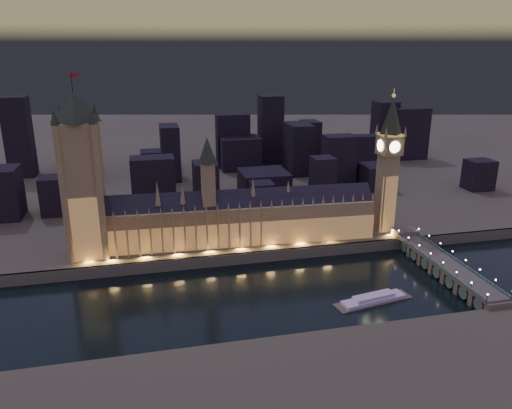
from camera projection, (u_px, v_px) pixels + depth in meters
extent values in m
plane|color=black|center=(268.00, 290.00, 311.02)|extent=(2000.00, 2000.00, 0.00)
cube|color=#4A4032|center=(188.00, 136.00, 791.61)|extent=(2000.00, 960.00, 8.00)
cube|color=#4E5541|center=(253.00, 257.00, 347.77)|extent=(2000.00, 2.50, 8.00)
cube|color=olive|center=(237.00, 224.00, 360.05)|extent=(200.69, 28.78, 28.00)
cube|color=#BF8748|center=(240.00, 235.00, 352.10)|extent=(200.00, 0.50, 18.00)
cube|color=black|center=(237.00, 201.00, 354.76)|extent=(200.52, 25.05, 16.26)
cube|color=olive|center=(208.00, 186.00, 346.49)|extent=(9.00, 9.00, 32.00)
cone|color=#273021|center=(207.00, 150.00, 338.72)|extent=(13.00, 13.00, 18.00)
cube|color=olive|center=(91.00, 241.00, 329.05)|extent=(1.20, 1.20, 28.00)
cone|color=olive|center=(89.00, 216.00, 324.32)|extent=(2.00, 2.00, 6.00)
cube|color=olive|center=(103.00, 240.00, 330.68)|extent=(1.20, 1.20, 28.00)
cone|color=olive|center=(101.00, 216.00, 325.95)|extent=(2.00, 2.00, 6.00)
cube|color=olive|center=(115.00, 239.00, 332.31)|extent=(1.20, 1.20, 28.00)
cone|color=olive|center=(113.00, 215.00, 327.58)|extent=(2.00, 2.00, 6.00)
cube|color=olive|center=(127.00, 238.00, 333.94)|extent=(1.20, 1.20, 28.00)
cone|color=olive|center=(125.00, 214.00, 329.21)|extent=(2.00, 2.00, 6.00)
cube|color=olive|center=(139.00, 237.00, 335.57)|extent=(1.20, 1.20, 28.00)
cone|color=olive|center=(137.00, 213.00, 330.84)|extent=(2.00, 2.00, 6.00)
cube|color=olive|center=(151.00, 236.00, 337.19)|extent=(1.20, 1.20, 28.00)
cone|color=olive|center=(149.00, 212.00, 332.47)|extent=(2.00, 2.00, 6.00)
cube|color=olive|center=(162.00, 235.00, 338.82)|extent=(1.20, 1.20, 28.00)
cone|color=olive|center=(161.00, 211.00, 334.10)|extent=(2.00, 2.00, 6.00)
cube|color=olive|center=(174.00, 234.00, 340.45)|extent=(1.20, 1.20, 28.00)
cone|color=olive|center=(172.00, 210.00, 335.72)|extent=(2.00, 2.00, 6.00)
cube|color=olive|center=(185.00, 233.00, 342.08)|extent=(1.20, 1.20, 28.00)
cone|color=olive|center=(184.00, 210.00, 337.35)|extent=(2.00, 2.00, 6.00)
cube|color=olive|center=(196.00, 232.00, 343.71)|extent=(1.20, 1.20, 28.00)
cone|color=olive|center=(195.00, 209.00, 338.98)|extent=(2.00, 2.00, 6.00)
cube|color=olive|center=(207.00, 232.00, 345.34)|extent=(1.20, 1.20, 28.00)
cone|color=olive|center=(206.00, 208.00, 340.61)|extent=(2.00, 2.00, 6.00)
cube|color=olive|center=(218.00, 231.00, 346.97)|extent=(1.20, 1.20, 28.00)
cone|color=olive|center=(217.00, 207.00, 342.24)|extent=(2.00, 2.00, 6.00)
cube|color=olive|center=(229.00, 230.00, 348.60)|extent=(1.20, 1.20, 28.00)
cone|color=olive|center=(228.00, 206.00, 343.87)|extent=(2.00, 2.00, 6.00)
cube|color=olive|center=(240.00, 229.00, 350.22)|extent=(1.20, 1.20, 28.00)
cone|color=olive|center=(239.00, 206.00, 345.50)|extent=(2.00, 2.00, 6.00)
cube|color=olive|center=(250.00, 228.00, 351.85)|extent=(1.20, 1.20, 28.00)
cone|color=olive|center=(250.00, 205.00, 347.13)|extent=(2.00, 2.00, 6.00)
cube|color=olive|center=(261.00, 227.00, 353.48)|extent=(1.20, 1.20, 28.00)
cone|color=olive|center=(261.00, 204.00, 348.75)|extent=(2.00, 2.00, 6.00)
cube|color=olive|center=(272.00, 226.00, 355.11)|extent=(1.20, 1.20, 28.00)
cone|color=olive|center=(272.00, 203.00, 350.38)|extent=(2.00, 2.00, 6.00)
cube|color=olive|center=(282.00, 225.00, 356.74)|extent=(1.20, 1.20, 28.00)
cone|color=olive|center=(282.00, 203.00, 352.01)|extent=(2.00, 2.00, 6.00)
cube|color=olive|center=(292.00, 225.00, 358.37)|extent=(1.20, 1.20, 28.00)
cone|color=olive|center=(293.00, 202.00, 353.64)|extent=(2.00, 2.00, 6.00)
cube|color=olive|center=(302.00, 224.00, 360.00)|extent=(1.20, 1.20, 28.00)
cone|color=olive|center=(303.00, 201.00, 355.27)|extent=(2.00, 2.00, 6.00)
cube|color=olive|center=(313.00, 223.00, 361.63)|extent=(1.20, 1.20, 28.00)
cone|color=olive|center=(313.00, 200.00, 356.90)|extent=(2.00, 2.00, 6.00)
cube|color=olive|center=(323.00, 222.00, 363.25)|extent=(1.20, 1.20, 28.00)
cone|color=olive|center=(323.00, 200.00, 358.53)|extent=(2.00, 2.00, 6.00)
cube|color=olive|center=(333.00, 221.00, 364.88)|extent=(1.20, 1.20, 28.00)
cone|color=olive|center=(333.00, 199.00, 360.16)|extent=(2.00, 2.00, 6.00)
cube|color=olive|center=(342.00, 221.00, 366.51)|extent=(1.20, 1.20, 28.00)
cone|color=olive|center=(343.00, 198.00, 361.78)|extent=(2.00, 2.00, 6.00)
cube|color=olive|center=(352.00, 220.00, 368.14)|extent=(1.20, 1.20, 28.00)
cone|color=olive|center=(353.00, 198.00, 363.41)|extent=(2.00, 2.00, 6.00)
cube|color=olive|center=(362.00, 219.00, 369.77)|extent=(1.20, 1.20, 28.00)
cone|color=olive|center=(363.00, 197.00, 365.04)|extent=(2.00, 2.00, 6.00)
cube|color=olive|center=(371.00, 218.00, 371.40)|extent=(1.20, 1.20, 28.00)
cone|color=olive|center=(373.00, 196.00, 366.67)|extent=(2.00, 2.00, 6.00)
cone|color=olive|center=(157.00, 193.00, 340.01)|extent=(4.40, 4.40, 18.00)
cone|color=olive|center=(183.00, 194.00, 344.23)|extent=(4.40, 4.40, 14.00)
cone|color=olive|center=(253.00, 188.00, 354.51)|extent=(4.40, 4.40, 16.00)
cone|color=olive|center=(288.00, 189.00, 360.63)|extent=(4.40, 4.40, 12.00)
cube|color=olive|center=(84.00, 191.00, 328.55)|extent=(22.89, 22.89, 91.04)
cube|color=#BF8748|center=(86.00, 230.00, 325.48)|extent=(22.00, 0.50, 44.00)
cone|color=#273021|center=(74.00, 107.00, 311.61)|extent=(31.68, 31.68, 18.00)
cylinder|color=black|center=(72.00, 83.00, 306.94)|extent=(0.50, 0.50, 12.00)
cube|color=red|center=(75.00, 75.00, 306.01)|extent=(4.00, 0.15, 2.50)
cylinder|color=olive|center=(64.00, 197.00, 316.03)|extent=(4.40, 4.40, 91.04)
cone|color=#273021|center=(54.00, 117.00, 300.33)|extent=(5.20, 5.20, 10.00)
cylinder|color=olive|center=(68.00, 188.00, 336.41)|extent=(4.40, 4.40, 91.04)
cone|color=#273021|center=(59.00, 112.00, 320.71)|extent=(5.20, 5.20, 10.00)
cylinder|color=olive|center=(100.00, 195.00, 320.69)|extent=(4.40, 4.40, 91.04)
cone|color=#273021|center=(92.00, 116.00, 304.99)|extent=(5.20, 5.20, 10.00)
cylinder|color=olive|center=(102.00, 186.00, 341.07)|extent=(4.40, 4.40, 91.04)
cone|color=#273021|center=(95.00, 111.00, 325.37)|extent=(5.20, 5.20, 10.00)
cube|color=olive|center=(386.00, 193.00, 379.62)|extent=(13.19, 13.19, 59.43)
cube|color=#BF8748|center=(389.00, 205.00, 376.27)|extent=(12.00, 0.50, 44.00)
cube|color=olive|center=(390.00, 145.00, 368.16)|extent=(15.00, 15.00, 14.30)
cube|color=#F2C64C|center=(391.00, 135.00, 365.76)|extent=(15.75, 15.75, 1.20)
cone|color=#273021|center=(392.00, 116.00, 361.53)|extent=(18.00, 18.00, 26.00)
sphere|color=#F2C64C|center=(394.00, 96.00, 357.02)|extent=(2.80, 2.80, 2.80)
cylinder|color=#F2C64C|center=(394.00, 92.00, 356.25)|extent=(0.40, 0.40, 5.00)
cylinder|color=#FFF2BF|center=(395.00, 147.00, 360.98)|extent=(8.40, 0.50, 8.40)
cylinder|color=#FFF2BF|center=(385.00, 143.00, 375.34)|extent=(8.40, 0.50, 8.40)
cylinder|color=#FFF2BF|center=(380.00, 145.00, 366.52)|extent=(0.50, 8.40, 8.40)
cylinder|color=#FFF2BF|center=(399.00, 145.00, 369.80)|extent=(0.50, 8.40, 8.40)
cone|color=olive|center=(386.00, 132.00, 356.16)|extent=(2.60, 2.60, 8.00)
cone|color=olive|center=(377.00, 129.00, 370.06)|extent=(2.60, 2.60, 8.00)
cone|color=olive|center=(405.00, 131.00, 359.34)|extent=(2.60, 2.60, 8.00)
cone|color=olive|center=(395.00, 128.00, 373.24)|extent=(2.60, 2.60, 8.00)
cube|color=#4E5541|center=(447.00, 264.00, 323.70)|extent=(16.93, 100.00, 1.60)
cube|color=#335754|center=(436.00, 264.00, 321.56)|extent=(0.80, 100.00, 1.60)
cube|color=#335754|center=(458.00, 261.00, 324.97)|extent=(0.80, 100.00, 1.60)
cube|color=#4E5541|center=(405.00, 235.00, 374.90)|extent=(16.93, 12.00, 9.50)
cube|color=#4E5541|center=(498.00, 310.00, 278.97)|extent=(15.24, 4.00, 9.50)
cylinder|color=black|center=(487.00, 298.00, 274.67)|extent=(0.30, 0.30, 4.40)
sphere|color=#FFD88C|center=(488.00, 294.00, 273.95)|extent=(1.00, 1.00, 1.00)
cylinder|color=black|center=(512.00, 295.00, 278.08)|extent=(0.30, 0.30, 4.40)
cube|color=#4E5541|center=(481.00, 298.00, 292.21)|extent=(15.24, 4.00, 9.50)
cylinder|color=black|center=(471.00, 286.00, 287.90)|extent=(0.30, 0.30, 4.40)
sphere|color=#FFD88C|center=(471.00, 283.00, 287.19)|extent=(1.00, 1.00, 1.00)
cylinder|color=black|center=(495.00, 283.00, 291.32)|extent=(0.30, 0.30, 4.40)
sphere|color=#FFD88C|center=(496.00, 280.00, 290.61)|extent=(1.00, 1.00, 1.00)
cube|color=#4E5541|center=(466.00, 287.00, 305.44)|extent=(15.24, 4.00, 9.50)
cylinder|color=black|center=(456.00, 276.00, 301.14)|extent=(0.30, 0.30, 4.40)
sphere|color=#FFD88C|center=(457.00, 272.00, 300.43)|extent=(1.00, 1.00, 1.00)
cylinder|color=black|center=(480.00, 273.00, 304.56)|extent=(0.30, 0.30, 4.40)
sphere|color=#FFD88C|center=(480.00, 270.00, 303.84)|extent=(1.00, 1.00, 1.00)
cube|color=#4E5541|center=(453.00, 276.00, 318.68)|extent=(15.24, 4.00, 9.50)
cylinder|color=black|center=(443.00, 266.00, 314.38)|extent=(0.30, 0.30, 4.40)
sphere|color=#FFD88C|center=(443.00, 262.00, 313.66)|extent=(1.00, 1.00, 1.00)
cylinder|color=black|center=(465.00, 263.00, 317.79)|extent=(0.30, 0.30, 4.40)
sphere|color=#FFD88C|center=(466.00, 260.00, 317.08)|extent=(1.00, 1.00, 1.00)
cube|color=#4E5541|center=(440.00, 267.00, 331.92)|extent=(15.24, 4.00, 9.50)
cylinder|color=black|center=(430.00, 257.00, 327.62)|extent=(0.30, 0.30, 4.40)
sphere|color=#FFD88C|center=(431.00, 253.00, 326.90)|extent=(1.00, 1.00, 1.00)
cylinder|color=black|center=(452.00, 254.00, 331.03)|extent=(0.30, 0.30, 4.40)
sphere|color=#FFD88C|center=(453.00, 251.00, 330.32)|extent=(1.00, 1.00, 1.00)
cube|color=#4E5541|center=(428.00, 258.00, 345.16)|extent=(15.24, 4.00, 9.50)
cylinder|color=black|center=(419.00, 248.00, 340.85)|extent=(0.30, 0.30, 4.40)
sphere|color=#FFD88C|center=(419.00, 245.00, 340.14)|extent=(1.00, 1.00, 1.00)
cylinder|color=black|center=(440.00, 246.00, 344.27)|extent=(0.30, 0.30, 4.40)
sphere|color=#FFD88C|center=(440.00, 243.00, 343.55)|extent=(1.00, 1.00, 1.00)
cube|color=#4E5541|center=(417.00, 250.00, 358.39)|extent=(15.24, 4.00, 9.50)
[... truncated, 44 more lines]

